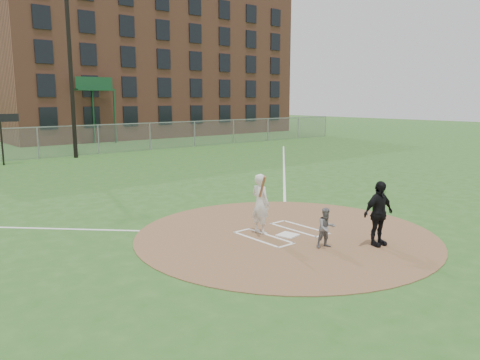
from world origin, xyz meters
TOP-DOWN VIEW (x-y plane):
  - ground at (0.00, 0.00)m, footprint 140.00×140.00m
  - dirt_circle at (0.00, 0.00)m, footprint 8.40×8.40m
  - home_plate at (-0.06, -0.15)m, footprint 0.59×0.59m
  - foul_line_first at (9.00, 9.00)m, footprint 17.04×17.04m
  - catcher at (-0.06, -1.50)m, footprint 0.61×0.54m
  - umpire at (1.11, -2.23)m, footprint 1.04×0.54m
  - batters_boxes at (0.00, 0.15)m, footprint 2.08×1.88m
  - batter_at_plate at (-0.47, 0.54)m, footprint 0.69×1.00m
  - outfield_fence at (0.00, 22.00)m, footprint 56.08×0.08m
  - brick_warehouse at (16.00, 37.96)m, footprint 30.00×17.17m
  - light_pole at (2.00, 21.00)m, footprint 1.20×0.30m
  - scoreboard_sign at (-2.50, 20.20)m, footprint 2.00×0.10m

SIDE VIEW (x-z plane):
  - ground at x=0.00m, z-range 0.00..0.00m
  - foul_line_first at x=9.00m, z-range 0.00..0.01m
  - dirt_circle at x=0.00m, z-range 0.00..0.02m
  - batters_boxes at x=0.00m, z-range 0.02..0.03m
  - home_plate at x=-0.06m, z-range 0.02..0.05m
  - catcher at x=-0.06m, z-range 0.02..1.06m
  - umpire at x=1.11m, z-range 0.02..1.72m
  - batter_at_plate at x=-0.47m, z-range -0.01..1.77m
  - outfield_fence at x=0.00m, z-range 0.00..2.03m
  - scoreboard_sign at x=-2.50m, z-range 0.92..3.85m
  - light_pole at x=2.00m, z-range 0.50..12.72m
  - brick_warehouse at x=16.00m, z-range 0.00..15.00m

